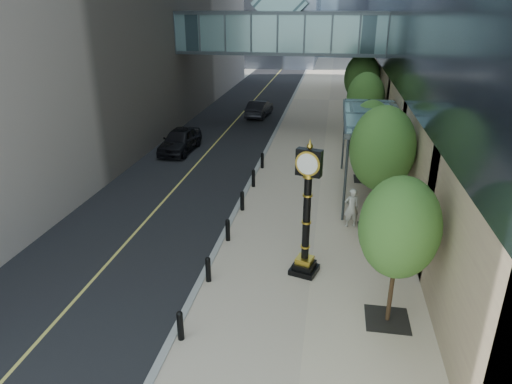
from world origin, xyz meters
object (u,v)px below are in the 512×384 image
at_px(car_near, 180,140).
at_px(car_far, 259,108).
at_px(pedestrian, 351,208).
at_px(street_clock, 306,220).

relative_size(car_near, car_far, 1.07).
height_order(pedestrian, car_near, pedestrian).
bearing_deg(car_near, car_far, 74.43).
distance_m(car_near, car_far, 12.17).
bearing_deg(car_far, car_near, 78.15).
relative_size(pedestrian, car_near, 0.39).
bearing_deg(car_far, street_clock, 108.75).
bearing_deg(car_near, pedestrian, -38.93).
xyz_separation_m(car_near, car_far, (3.69, 11.60, -0.08)).
bearing_deg(pedestrian, car_far, -87.27).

